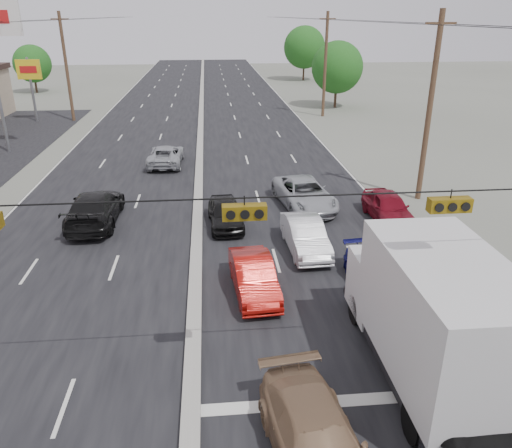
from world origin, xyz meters
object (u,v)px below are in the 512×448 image
at_px(queue_car_b, 305,236).
at_px(oncoming_far, 166,155).
at_px(red_sedan, 254,277).
at_px(utility_pole_left_c, 66,67).
at_px(oncoming_near, 95,208).
at_px(queue_car_c, 304,194).
at_px(tree_right_far, 304,47).
at_px(queue_car_a, 225,213).
at_px(pole_sign_far, 30,75).
at_px(queue_car_e, 388,207).
at_px(tan_sedan, 317,443).
at_px(box_truck, 431,314).
at_px(queue_car_d, 381,276).
at_px(black_suv, 469,397).
at_px(utility_pole_right_b, 430,108).
at_px(tree_left_far, 32,64).
at_px(utility_pole_right_c, 325,64).
at_px(tree_right_mid, 337,67).

height_order(queue_car_b, oncoming_far, queue_car_b).
bearing_deg(red_sedan, utility_pole_left_c, 108.69).
bearing_deg(red_sedan, oncoming_near, 129.65).
bearing_deg(queue_car_c, tree_right_far, 71.64).
xyz_separation_m(utility_pole_left_c, queue_car_a, (13.90, -27.99, -4.43)).
bearing_deg(pole_sign_far, queue_car_e, -47.69).
height_order(tan_sedan, oncoming_far, tan_sedan).
relative_size(queue_car_a, queue_car_e, 0.92).
bearing_deg(box_truck, queue_car_d, 86.60).
relative_size(queue_car_b, oncoming_near, 0.77).
bearing_deg(oncoming_far, black_suv, 112.25).
relative_size(red_sedan, queue_car_a, 1.04).
height_order(pole_sign_far, tree_right_far, tree_right_far).
height_order(pole_sign_far, queue_car_d, pole_sign_far).
distance_m(pole_sign_far, black_suv, 47.64).
relative_size(box_truck, queue_car_c, 1.48).
relative_size(box_truck, tan_sedan, 1.64).
bearing_deg(utility_pole_right_b, tree_left_far, 127.48).
relative_size(utility_pole_right_b, red_sedan, 2.41).
xyz_separation_m(tan_sedan, red_sedan, (-0.73, 7.97, -0.02)).
bearing_deg(pole_sign_far, queue_car_a, -58.14).
xyz_separation_m(tree_right_far, tan_sedan, (-13.06, -72.50, -4.25)).
height_order(tree_left_far, tan_sedan, tree_left_far).
bearing_deg(red_sedan, queue_car_a, 92.67).
relative_size(pole_sign_far, tree_right_far, 0.74).
height_order(pole_sign_far, black_suv, pole_sign_far).
relative_size(black_suv, queue_car_b, 1.44).
height_order(tan_sedan, queue_car_b, queue_car_b).
bearing_deg(box_truck, queue_car_c, 94.11).
bearing_deg(tan_sedan, utility_pole_right_b, 53.90).
bearing_deg(queue_car_c, queue_car_e, -39.42).
relative_size(utility_pole_left_c, utility_pole_right_c, 1.00).
relative_size(tree_left_far, tree_right_far, 0.75).
bearing_deg(tan_sedan, box_truck, 30.16).
distance_m(box_truck, queue_car_e, 11.91).
height_order(utility_pole_right_b, tree_right_mid, utility_pole_right_b).
bearing_deg(box_truck, queue_car_e, 76.03).
bearing_deg(tan_sedan, tree_left_far, 104.30).
bearing_deg(tree_right_far, utility_pole_left_c, -133.53).
bearing_deg(tan_sedan, oncoming_near, 109.86).
height_order(queue_car_e, oncoming_near, oncoming_near).
distance_m(tree_right_mid, oncoming_far, 27.99).
distance_m(tree_left_far, queue_car_a, 53.48).
relative_size(tan_sedan, oncoming_near, 0.87).
height_order(utility_pole_left_c, oncoming_far, utility_pole_left_c).
xyz_separation_m(tree_left_far, queue_car_e, (31.60, -48.12, -2.98)).
relative_size(utility_pole_right_b, queue_car_c, 1.86).
bearing_deg(tree_right_mid, queue_car_e, -99.26).
relative_size(queue_car_b, queue_car_c, 0.80).
bearing_deg(utility_pole_right_c, utility_pole_left_c, 180.00).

